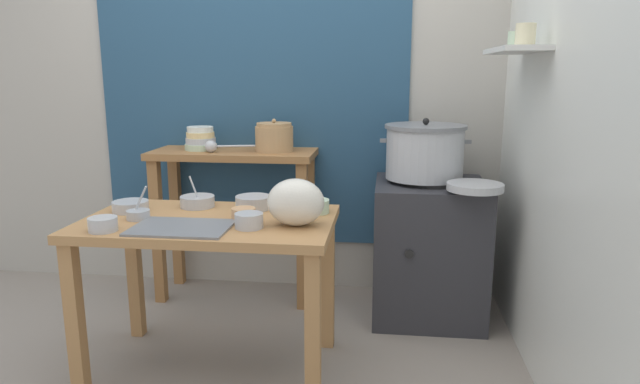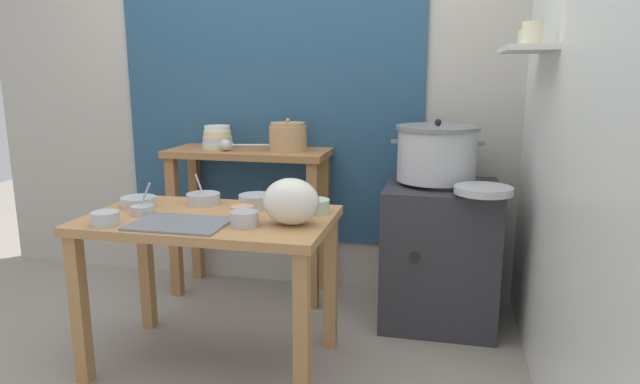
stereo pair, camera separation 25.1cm
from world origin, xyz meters
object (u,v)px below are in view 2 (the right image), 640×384
(stove_block, at_px, (440,252))
(prep_bowl_2, at_px, (203,198))
(prep_table, at_px, (210,239))
(clay_pot, at_px, (288,137))
(wide_pan, at_px, (483,190))
(ladle, at_px, (228,145))
(prep_bowl_5, at_px, (244,218))
(bowl_stack_enamel, at_px, (217,138))
(prep_bowl_1, at_px, (105,218))
(prep_bowl_7, at_px, (143,209))
(prep_bowl_3, at_px, (242,211))
(prep_bowl_6, at_px, (257,200))
(plastic_bag, at_px, (291,202))
(prep_bowl_4, at_px, (315,205))
(steamer_pot, at_px, (437,153))
(serving_tray, at_px, (179,224))
(back_shelf_table, at_px, (249,186))
(prep_bowl_0, at_px, (139,201))

(stove_block, bearing_deg, prep_bowl_2, -155.09)
(prep_table, height_order, stove_block, stove_block)
(clay_pot, height_order, wide_pan, clay_pot)
(ladle, bearing_deg, prep_bowl_5, -64.48)
(bowl_stack_enamel, bearing_deg, prep_bowl_1, -91.93)
(prep_bowl_1, relative_size, prep_bowl_7, 0.78)
(prep_bowl_3, xyz_separation_m, prep_bowl_6, (-0.00, 0.20, 0.00))
(bowl_stack_enamel, height_order, plastic_bag, bowl_stack_enamel)
(stove_block, bearing_deg, plastic_bag, -127.73)
(prep_bowl_3, relative_size, prep_bowl_7, 0.71)
(bowl_stack_enamel, relative_size, prep_bowl_1, 1.61)
(prep_bowl_4, bearing_deg, prep_bowl_7, -164.42)
(stove_block, relative_size, prep_bowl_3, 7.38)
(ladle, bearing_deg, steamer_pot, -1.18)
(clay_pot, xyz_separation_m, plastic_bag, (0.28, -0.93, -0.16))
(prep_table, distance_m, prep_bowl_6, 0.29)
(prep_bowl_6, bearing_deg, prep_bowl_5, -79.50)
(ladle, bearing_deg, prep_bowl_2, -80.46)
(plastic_bag, bearing_deg, prep_bowl_6, 132.83)
(steamer_pot, bearing_deg, prep_bowl_3, -137.39)
(stove_block, relative_size, bowl_stack_enamel, 4.17)
(plastic_bag, bearing_deg, wide_pan, 33.09)
(wide_pan, bearing_deg, prep_bowl_6, -166.13)
(steamer_pot, relative_size, prep_bowl_7, 3.26)
(clay_pot, distance_m, prep_bowl_3, 0.90)
(serving_tray, xyz_separation_m, wide_pan, (1.27, 0.63, 0.07))
(prep_bowl_5, bearing_deg, wide_pan, 30.66)
(prep_bowl_4, bearing_deg, bowl_stack_enamel, 137.23)
(clay_pot, relative_size, ladle, 0.77)
(bowl_stack_enamel, distance_m, wide_pan, 1.60)
(prep_bowl_4, bearing_deg, stove_block, 45.26)
(prep_bowl_2, bearing_deg, prep_bowl_3, -36.23)
(back_shelf_table, xyz_separation_m, ladle, (-0.09, -0.09, 0.26))
(stove_block, distance_m, plastic_bag, 1.10)
(ladle, height_order, prep_bowl_5, ladle)
(back_shelf_table, distance_m, steamer_pot, 1.13)
(steamer_pot, bearing_deg, prep_bowl_2, -153.45)
(serving_tray, bearing_deg, plastic_bag, 13.17)
(steamer_pot, xyz_separation_m, plastic_bag, (-0.58, -0.82, -0.11))
(bowl_stack_enamel, relative_size, prep_bowl_3, 1.77)
(stove_block, bearing_deg, serving_tray, -139.96)
(prep_bowl_2, relative_size, prep_bowl_7, 1.09)
(wide_pan, xyz_separation_m, prep_bowl_6, (-1.06, -0.26, -0.05))
(prep_bowl_2, distance_m, prep_bowl_4, 0.57)
(stove_block, bearing_deg, prep_table, -144.14)
(stove_block, height_order, ladle, ladle)
(serving_tray, distance_m, prep_bowl_5, 0.28)
(prep_bowl_0, xyz_separation_m, prep_bowl_5, (0.61, -0.21, 0.01))
(prep_bowl_2, distance_m, prep_bowl_6, 0.27)
(back_shelf_table, distance_m, prep_bowl_2, 0.66)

